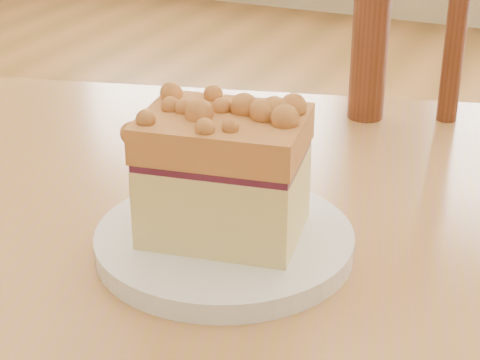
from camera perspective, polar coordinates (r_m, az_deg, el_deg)
The scene contains 2 objects.
plate at distance 0.65m, azimuth -1.08°, elevation -4.28°, with size 0.20×0.20×0.02m.
cake_slice at distance 0.62m, azimuth -1.24°, elevation 1.01°, with size 0.14×0.11×0.11m.
Camera 1 is at (0.17, -0.16, 1.08)m, focal length 62.00 mm.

